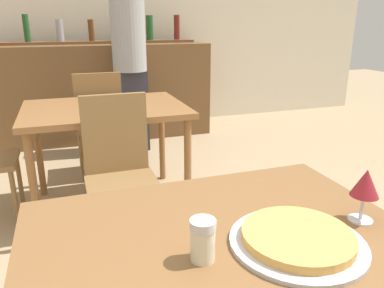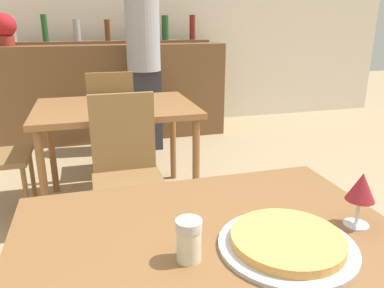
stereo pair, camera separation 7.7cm
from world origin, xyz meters
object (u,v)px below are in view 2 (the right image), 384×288
Objects in this scene: chair_far_side_front at (126,164)px; person_standing at (144,59)px; cheese_shaker at (189,240)px; wine_glass at (361,189)px; potted_plant at (4,27)px; pizza_tray at (287,242)px; chair_far_side_back at (111,117)px.

chair_far_side_front is 1.89m from person_standing.
person_standing is at bearing 83.04° from cheese_shaker.
person_standing is at bearing 92.20° from wine_glass.
wine_glass is 3.93m from potted_plant.
pizza_tray is 3.27× the size of cheese_shaker.
cheese_shaker is (0.02, -2.48, 0.30)m from chair_far_side_back.
pizza_tray is (0.27, -2.50, 0.26)m from chair_far_side_back.
chair_far_side_front is at bearing 90.00° from chair_far_side_back.
pizza_tray is (0.27, -1.34, 0.26)m from chair_far_side_front.
pizza_tray is at bearing -78.52° from chair_far_side_front.
chair_far_side_front is at bearing 101.48° from pizza_tray.
person_standing is (0.40, 0.64, 0.43)m from chair_far_side_back.
chair_far_side_back is 1.68m from potted_plant.
pizza_tray is 2.21× the size of wine_glass.
cheese_shaker is 0.68× the size of wine_glass.
chair_far_side_back is at bearing 96.22° from pizza_tray.
chair_far_side_front is 2.65× the size of pizza_tray.
chair_far_side_back is at bearing -51.09° from potted_plant.
person_standing reaches higher than chair_far_side_front.
person_standing reaches higher than pizza_tray.
cheese_shaker is at bearing -96.96° from person_standing.
person_standing is 11.13× the size of wine_glass.
person_standing is 5.39× the size of potted_plant.
chair_far_side_front is 0.53× the size of person_standing.
pizza_tray is at bearing -71.64° from potted_plant.
chair_far_side_front is 2.62m from potted_plant.
chair_far_side_back is at bearing -121.88° from person_standing.
wine_glass is 0.48× the size of potted_plant.
person_standing is at bearing -121.88° from chair_far_side_back.
pizza_tray is at bearing -92.31° from person_standing.
person_standing reaches higher than cheese_shaker.
wine_glass is (0.50, 0.03, 0.06)m from cheese_shaker.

